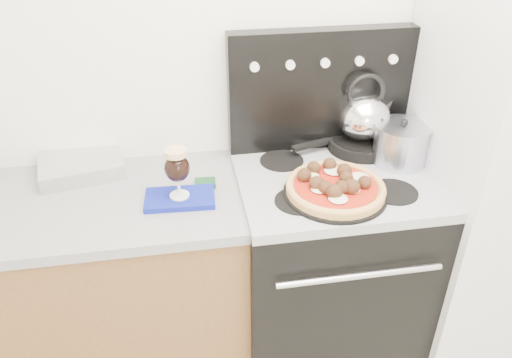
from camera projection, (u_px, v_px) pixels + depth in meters
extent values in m
cube|color=white|center=(298.00, 68.00, 2.05)|extent=(3.50, 0.01, 2.50)
cube|color=brown|center=(67.00, 297.00, 2.07)|extent=(1.45, 0.60, 0.86)
cube|color=#969698|center=(43.00, 208.00, 1.84)|extent=(1.48, 0.63, 0.04)
cube|color=black|center=(326.00, 269.00, 2.20)|extent=(0.76, 0.65, 0.88)
cube|color=#ADADB2|center=(334.00, 180.00, 1.96)|extent=(0.76, 0.65, 0.04)
cube|color=black|center=(320.00, 90.00, 2.05)|extent=(0.76, 0.08, 0.50)
cube|color=silver|center=(504.00, 158.00, 2.02)|extent=(0.64, 0.68, 1.90)
cube|color=white|center=(82.00, 166.00, 1.99)|extent=(0.36, 0.29, 0.06)
cube|color=#121E95|center=(180.00, 198.00, 1.83)|extent=(0.26, 0.16, 0.02)
cylinder|color=black|center=(335.00, 193.00, 1.84)|extent=(0.47, 0.47, 0.01)
cylinder|color=black|center=(360.00, 144.00, 2.13)|extent=(0.34, 0.34, 0.05)
cylinder|color=#B3B6C9|center=(400.00, 145.00, 2.01)|extent=(0.25, 0.25, 0.16)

